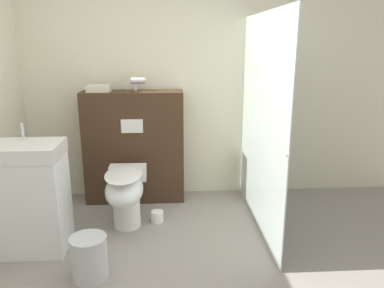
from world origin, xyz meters
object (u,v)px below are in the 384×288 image
hair_drier (139,81)px  waste_bin (89,257)px  toilet (125,192)px  sink_vanity (25,198)px

hair_drier → waste_bin: (-0.29, -1.45, -1.13)m
toilet → sink_vanity: sink_vanity is taller
sink_vanity → waste_bin: bearing=-37.1°
toilet → waste_bin: bearing=-104.1°
toilet → sink_vanity: size_ratio=0.65×
hair_drier → waste_bin: size_ratio=0.53×
sink_vanity → hair_drier: 1.57m
toilet → hair_drier: (0.10, 0.70, 0.93)m
sink_vanity → waste_bin: sink_vanity is taller
hair_drier → waste_bin: bearing=-101.4°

